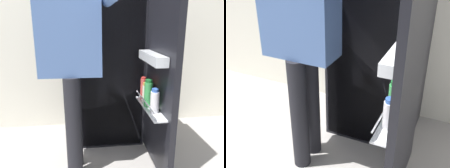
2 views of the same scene
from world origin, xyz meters
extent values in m
plane|color=gray|center=(0.00, 0.00, 0.00)|extent=(5.93, 5.93, 0.00)
cube|color=silver|center=(0.00, 0.87, 1.35)|extent=(4.40, 0.10, 2.70)
cube|color=black|center=(0.00, 0.53, 0.90)|extent=(0.67, 0.57, 1.80)
cube|color=white|center=(0.00, 0.25, 0.90)|extent=(0.63, 0.01, 1.76)
cube|color=white|center=(0.00, 0.30, 0.98)|extent=(0.59, 0.09, 0.01)
cube|color=black|center=(0.36, -0.08, 0.91)|extent=(0.05, 0.65, 1.76)
cube|color=white|center=(0.28, -0.08, 0.54)|extent=(0.10, 0.55, 0.01)
cylinder|color=silver|center=(0.24, -0.08, 0.60)|extent=(0.01, 0.53, 0.01)
cube|color=white|center=(0.28, -0.08, 0.95)|extent=(0.09, 0.47, 0.07)
cylinder|color=#EDE5CC|center=(0.28, 0.05, 0.62)|extent=(0.06, 0.06, 0.15)
cylinder|color=#B78933|center=(0.28, 0.05, 0.70)|extent=(0.06, 0.06, 0.02)
cylinder|color=white|center=(0.29, -0.19, 0.62)|extent=(0.07, 0.07, 0.17)
cylinder|color=#335BB2|center=(0.29, -0.19, 0.72)|extent=(0.05, 0.05, 0.02)
cylinder|color=green|center=(0.28, -0.05, 0.64)|extent=(0.07, 0.07, 0.20)
cylinder|color=#195B28|center=(0.28, -0.05, 0.76)|extent=(0.06, 0.06, 0.02)
cylinder|color=#DB4C47|center=(0.29, 0.14, 0.63)|extent=(0.05, 0.05, 0.18)
cylinder|color=#B22D28|center=(0.29, 0.14, 0.73)|extent=(0.05, 0.05, 0.02)
cylinder|color=black|center=(-0.33, 0.02, 0.41)|extent=(0.12, 0.12, 0.83)
cylinder|color=black|center=(-0.33, -0.15, 0.41)|extent=(0.12, 0.12, 0.83)
cube|color=#4C6BA3|center=(-0.33, -0.07, 1.12)|extent=(0.45, 0.23, 0.59)
cylinder|color=#4C6BA3|center=(-0.33, 0.16, 1.10)|extent=(0.08, 0.08, 0.55)
camera|label=1|loc=(-0.23, -1.70, 1.21)|focal=35.26mm
camera|label=2|loc=(0.60, -1.56, 1.57)|focal=48.06mm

